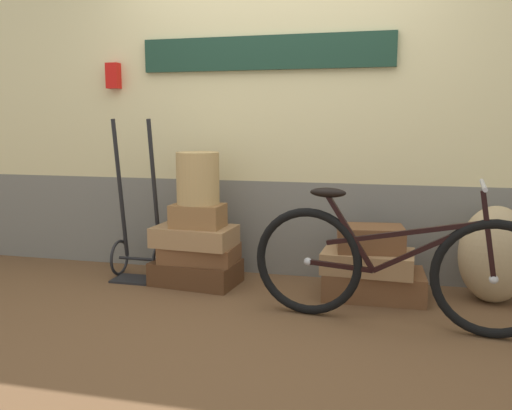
# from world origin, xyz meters

# --- Properties ---
(ground) EXTENTS (9.53, 5.20, 0.06)m
(ground) POSITION_xyz_m (0.00, 0.00, -0.03)
(ground) COLOR brown
(station_building) EXTENTS (7.53, 0.74, 2.46)m
(station_building) POSITION_xyz_m (0.01, 0.85, 1.23)
(station_building) COLOR slate
(station_building) RESTS_ON ground
(suitcase_0) EXTENTS (0.66, 0.46, 0.17)m
(suitcase_0) POSITION_xyz_m (-0.52, 0.37, 0.09)
(suitcase_0) COLOR #4C2D19
(suitcase_0) RESTS_ON ground
(suitcase_1) EXTENTS (0.54, 0.37, 0.12)m
(suitcase_1) POSITION_xyz_m (-0.50, 0.38, 0.23)
(suitcase_1) COLOR brown
(suitcase_1) RESTS_ON suitcase_0
(suitcase_2) EXTENTS (0.61, 0.41, 0.14)m
(suitcase_2) POSITION_xyz_m (-0.53, 0.36, 0.37)
(suitcase_2) COLOR #9E754C
(suitcase_2) RESTS_ON suitcase_1
(suitcase_3) EXTENTS (0.38, 0.27, 0.17)m
(suitcase_3) POSITION_xyz_m (-0.49, 0.34, 0.52)
(suitcase_3) COLOR olive
(suitcase_3) RESTS_ON suitcase_2
(suitcase_4) EXTENTS (0.69, 0.44, 0.19)m
(suitcase_4) POSITION_xyz_m (0.77, 0.38, 0.09)
(suitcase_4) COLOR brown
(suitcase_4) RESTS_ON ground
(suitcase_5) EXTENTS (0.62, 0.43, 0.14)m
(suitcase_5) POSITION_xyz_m (0.73, 0.35, 0.26)
(suitcase_5) COLOR #9E754C
(suitcase_5) RESTS_ON suitcase_4
(suitcase_6) EXTENTS (0.47, 0.34, 0.17)m
(suitcase_6) POSITION_xyz_m (0.74, 0.35, 0.41)
(suitcase_6) COLOR brown
(suitcase_6) RESTS_ON suitcase_5
(wicker_basket) EXTENTS (0.31, 0.31, 0.38)m
(wicker_basket) POSITION_xyz_m (-0.50, 0.37, 0.79)
(wicker_basket) COLOR tan
(wicker_basket) RESTS_ON suitcase_3
(luggage_trolley) EXTENTS (0.37, 0.36, 1.22)m
(luggage_trolley) POSITION_xyz_m (-1.01, 0.42, 0.29)
(luggage_trolley) COLOR black
(luggage_trolley) RESTS_ON ground
(burlap_sack) EXTENTS (0.46, 0.39, 0.65)m
(burlap_sack) POSITION_xyz_m (1.55, 0.46, 0.33)
(burlap_sack) COLOR tan
(burlap_sack) RESTS_ON ground
(bicycle) EXTENTS (1.73, 0.46, 0.87)m
(bicycle) POSITION_xyz_m (0.89, -0.12, 0.36)
(bicycle) COLOR black
(bicycle) RESTS_ON ground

